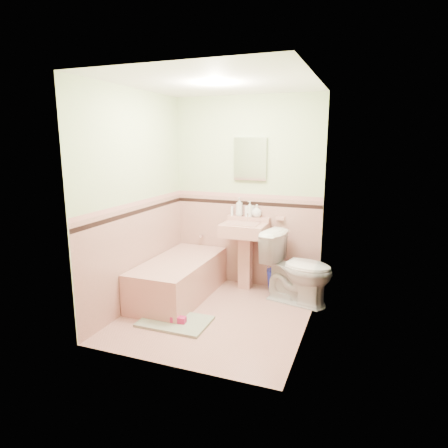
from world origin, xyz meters
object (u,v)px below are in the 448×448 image
(soap_bottle_mid, at_px, (250,209))
(bucket, at_px, (277,280))
(medicine_cabinet, at_px, (250,159))
(soap_bottle_right, at_px, (257,211))
(sink, at_px, (244,257))
(toilet, at_px, (298,268))
(bathtub, at_px, (179,279))
(shoe, at_px, (178,319))
(soap_bottle_left, at_px, (239,207))

(soap_bottle_mid, xyz_separation_m, bucket, (0.40, -0.04, -0.92))
(medicine_cabinet, height_order, soap_bottle_right, medicine_cabinet)
(soap_bottle_right, distance_m, bucket, 0.95)
(sink, xyz_separation_m, toilet, (0.73, -0.18, -0.02))
(bathtub, height_order, soap_bottle_right, soap_bottle_right)
(shoe, bearing_deg, soap_bottle_mid, 71.46)
(sink, distance_m, shoe, 1.34)
(soap_bottle_left, relative_size, toilet, 0.28)
(soap_bottle_left, xyz_separation_m, soap_bottle_mid, (0.15, 0.00, -0.02))
(soap_bottle_right, xyz_separation_m, shoe, (-0.44, -1.42, -0.97))
(medicine_cabinet, height_order, toilet, medicine_cabinet)
(medicine_cabinet, bearing_deg, shoe, -102.94)
(bathtub, relative_size, soap_bottle_right, 9.09)
(soap_bottle_right, bearing_deg, bathtub, -138.06)
(sink, xyz_separation_m, soap_bottle_mid, (0.01, 0.18, 0.61))
(medicine_cabinet, distance_m, toilet, 1.52)
(bathtub, bearing_deg, toilet, 14.00)
(soap_bottle_left, height_order, bucket, soap_bottle_left)
(bathtub, relative_size, soap_bottle_mid, 7.26)
(soap_bottle_right, bearing_deg, soap_bottle_left, 180.00)
(bathtub, relative_size, toilet, 1.75)
(soap_bottle_left, bearing_deg, toilet, -22.46)
(soap_bottle_left, relative_size, soap_bottle_right, 1.47)
(soap_bottle_mid, distance_m, bucket, 1.00)
(soap_bottle_right, distance_m, shoe, 1.77)
(bathtub, relative_size, soap_bottle_left, 6.17)
(soap_bottle_left, bearing_deg, bathtub, -127.71)
(shoe, bearing_deg, sink, 70.17)
(sink, bearing_deg, medicine_cabinet, 90.00)
(bathtub, bearing_deg, soap_bottle_left, 52.29)
(medicine_cabinet, bearing_deg, toilet, -27.84)
(bathtub, height_order, bucket, bathtub)
(sink, relative_size, medicine_cabinet, 1.64)
(bathtub, distance_m, bucket, 1.28)
(bathtub, distance_m, soap_bottle_mid, 1.29)
(medicine_cabinet, relative_size, soap_bottle_right, 3.29)
(medicine_cabinet, relative_size, soap_bottle_left, 2.24)
(soap_bottle_mid, xyz_separation_m, toilet, (0.72, -0.36, -0.62))
(soap_bottle_mid, bearing_deg, bucket, -6.38)
(medicine_cabinet, height_order, shoe, medicine_cabinet)
(bucket, distance_m, shoe, 1.56)
(shoe, bearing_deg, bathtub, 111.33)
(soap_bottle_right, bearing_deg, medicine_cabinet, 164.78)
(bathtub, bearing_deg, soap_bottle_mid, 45.64)
(medicine_cabinet, xyz_separation_m, soap_bottle_left, (-0.13, -0.03, -0.63))
(bathtub, relative_size, medicine_cabinet, 2.76)
(soap_bottle_left, distance_m, bucket, 1.08)
(sink, relative_size, soap_bottle_right, 5.39)
(sink, bearing_deg, soap_bottle_mid, 85.45)
(soap_bottle_mid, xyz_separation_m, shoe, (-0.35, -1.42, -0.99))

